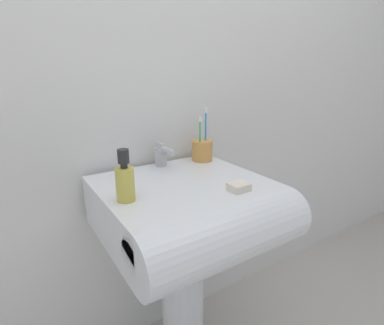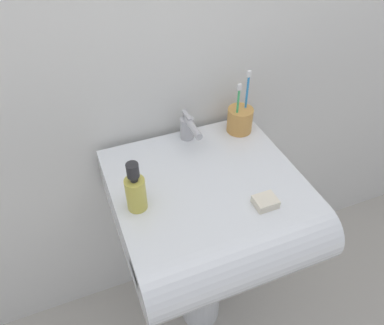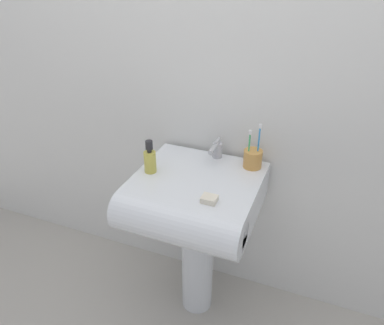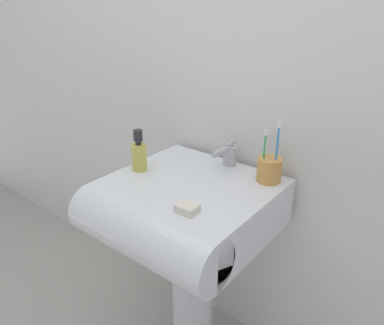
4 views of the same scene
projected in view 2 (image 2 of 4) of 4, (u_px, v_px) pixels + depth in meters
The scene contains 8 objects.
ground_plane at pixel (200, 311), 1.62m from camera, with size 6.00×6.00×0.00m, color #ADA89E.
wall_back at pixel (167, 6), 1.02m from camera, with size 5.00×0.05×2.40m, color silver.
sink_pedestal at pixel (201, 270), 1.41m from camera, with size 0.16×0.16×0.63m, color white.
sink_basin at pixel (212, 211), 1.10m from camera, with size 0.54×0.55×0.17m.
faucet at pixel (188, 128), 1.19m from camera, with size 0.04×0.13×0.09m.
toothbrush_cup at pixel (240, 119), 1.23m from camera, with size 0.08×0.08×0.21m.
soap_bottle at pixel (136, 191), 0.96m from camera, with size 0.05×0.05×0.15m.
bar_soap at pixel (265, 202), 1.00m from camera, with size 0.06×0.05×0.02m, color silver.
Camera 2 is at (-0.33, -0.72, 1.55)m, focal length 35.00 mm.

